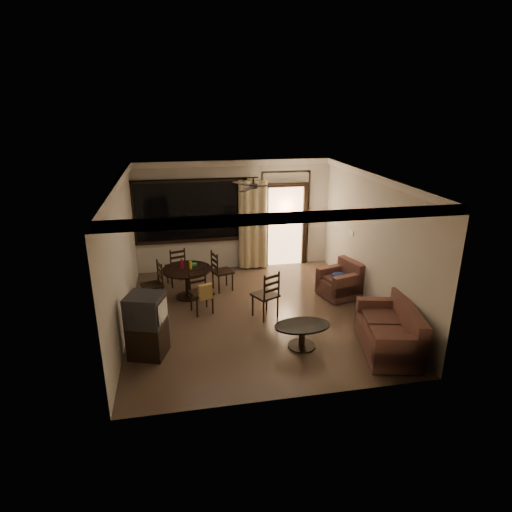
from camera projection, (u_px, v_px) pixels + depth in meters
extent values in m
plane|color=#7F6651|center=(254.00, 314.00, 8.84)|extent=(5.50, 5.50, 0.00)
plane|color=beige|center=(234.00, 216.00, 10.91)|extent=(5.00, 0.00, 5.00)
plane|color=beige|center=(290.00, 313.00, 5.82)|extent=(5.00, 0.00, 5.00)
plane|color=beige|center=(121.00, 258.00, 7.93)|extent=(0.00, 5.50, 5.50)
plane|color=beige|center=(373.00, 242.00, 8.81)|extent=(0.00, 5.50, 5.50)
plane|color=white|center=(253.00, 178.00, 7.90)|extent=(5.50, 5.50, 0.00)
cube|color=black|center=(190.00, 211.00, 10.63)|extent=(2.70, 0.04, 1.45)
cylinder|color=black|center=(193.00, 179.00, 10.30)|extent=(3.20, 0.03, 0.03)
cube|color=#FFC684|center=(285.00, 227.00, 11.23)|extent=(0.91, 0.03, 2.08)
cube|color=white|center=(352.00, 233.00, 9.81)|extent=(0.02, 0.18, 0.12)
cylinder|color=black|center=(253.00, 181.00, 7.92)|extent=(0.03, 0.03, 0.12)
cylinder|color=black|center=(253.00, 186.00, 7.95)|extent=(0.16, 0.16, 0.08)
cylinder|color=black|center=(187.00, 269.00, 9.40)|extent=(1.08, 1.08, 0.04)
cylinder|color=black|center=(188.00, 283.00, 9.50)|extent=(0.11, 0.11, 0.63)
cylinder|color=black|center=(188.00, 296.00, 9.61)|extent=(0.54, 0.54, 0.03)
cylinder|color=maroon|center=(182.00, 264.00, 9.35)|extent=(0.06, 0.06, 0.22)
cylinder|color=#BB9413|center=(190.00, 265.00, 9.35)|extent=(0.06, 0.06, 0.18)
cube|color=#278434|center=(194.00, 264.00, 9.56)|extent=(0.14, 0.10, 0.05)
cube|color=black|center=(152.00, 285.00, 9.10)|extent=(0.53, 0.53, 0.04)
cube|color=black|center=(222.00, 272.00, 9.84)|extent=(0.53, 0.53, 0.04)
cube|color=black|center=(201.00, 292.00, 8.76)|extent=(0.53, 0.53, 0.04)
cube|color=tan|center=(205.00, 292.00, 8.54)|extent=(0.29, 0.16, 0.32)
cube|color=black|center=(176.00, 267.00, 10.13)|extent=(0.53, 0.53, 0.04)
cube|color=black|center=(148.00, 339.00, 7.30)|extent=(0.72, 0.69, 0.59)
cube|color=black|center=(145.00, 310.00, 7.11)|extent=(0.72, 0.69, 0.53)
cube|color=black|center=(162.00, 311.00, 7.07)|extent=(0.15, 0.41, 0.36)
cube|color=#41201E|center=(387.00, 339.00, 7.48)|extent=(1.15, 1.71, 0.39)
cube|color=#41201E|center=(408.00, 323.00, 7.36)|extent=(0.53, 1.58, 0.64)
cube|color=#41201E|center=(400.00, 351.00, 6.75)|extent=(0.85, 0.35, 0.49)
cube|color=#41201E|center=(379.00, 311.00, 8.07)|extent=(0.85, 0.35, 0.49)
cube|color=#41201E|center=(386.00, 327.00, 7.40)|extent=(0.87, 1.47, 0.12)
cube|color=#41201E|center=(339.00, 288.00, 9.59)|extent=(0.96, 0.96, 0.37)
cube|color=#41201E|center=(351.00, 273.00, 9.62)|extent=(0.39, 0.80, 0.59)
cube|color=#41201E|center=(348.00, 285.00, 9.27)|extent=(0.79, 0.37, 0.46)
cube|color=#41201E|center=(332.00, 275.00, 9.79)|extent=(0.79, 0.37, 0.46)
cube|color=#41201E|center=(338.00, 279.00, 9.51)|extent=(0.69, 0.72, 0.11)
ellipsoid|color=navy|center=(338.00, 275.00, 9.47)|extent=(0.33, 0.27, 0.10)
ellipsoid|color=black|center=(302.00, 326.00, 7.50)|extent=(1.00, 0.60, 0.03)
cylinder|color=black|center=(302.00, 336.00, 7.57)|extent=(0.11, 0.11, 0.40)
cylinder|color=black|center=(302.00, 346.00, 7.63)|extent=(0.49, 0.49, 0.03)
cube|color=black|center=(265.00, 295.00, 8.57)|extent=(0.60, 0.60, 0.04)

